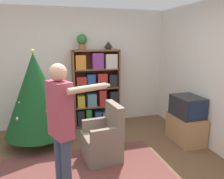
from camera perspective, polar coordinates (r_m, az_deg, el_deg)
name	(u,v)px	position (r m, az deg, el deg)	size (l,w,h in m)	color
ground_plane	(103,179)	(3.34, -2.35, -22.27)	(14.00, 14.00, 0.00)	brown
wall_back	(78,68)	(5.02, -8.90, 5.59)	(8.00, 0.10, 2.60)	silver
area_rug	(86,176)	(3.40, -6.78, -21.54)	(2.50, 1.65, 0.01)	brown
bookshelf	(96,88)	(4.92, -4.14, 0.28)	(1.04, 0.33, 1.71)	brown
tv_stand	(186,129)	(4.47, 18.70, -9.70)	(0.44, 0.73, 0.51)	tan
television	(188,106)	(4.32, 19.14, -4.20)	(0.45, 0.59, 0.38)	#28282D
game_remote	(188,120)	(4.14, 19.19, -7.59)	(0.04, 0.12, 0.02)	white
christmas_tree	(36,94)	(4.19, -19.25, -1.20)	(1.18, 1.18, 1.77)	#4C3323
armchair	(104,140)	(3.66, -2.13, -13.05)	(0.62, 0.61, 0.92)	#7A6B5B
standing_person	(62,124)	(2.55, -13.05, -8.71)	(0.72, 0.44, 1.68)	#38425B
potted_plant	(82,41)	(4.76, -7.85, 12.50)	(0.22, 0.22, 0.33)	#935B38
table_lamp	(108,45)	(4.88, -0.93, 11.58)	(0.20, 0.20, 0.18)	#473828
book_pile_near_tree	(64,149)	(4.10, -12.53, -15.03)	(0.21, 0.17, 0.05)	#2D7A42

